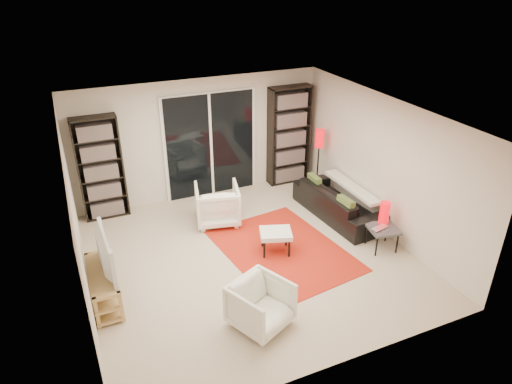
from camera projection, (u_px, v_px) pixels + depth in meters
floor at (249, 256)px, 7.52m from camera, size 5.00×5.00×0.00m
wall_back at (200, 139)px, 9.02m from camera, size 5.00×0.02×2.40m
wall_front at (338, 287)px, 4.93m from camera, size 5.00×0.02×2.40m
wall_left at (76, 225)px, 6.08m from camera, size 0.02×5.00×2.40m
wall_right at (382, 165)px, 7.86m from camera, size 0.02×5.00×2.40m
ceiling at (248, 116)px, 6.43m from camera, size 5.00×5.00×0.02m
sliding_door at (211, 145)px, 9.12m from camera, size 1.92×0.08×2.16m
bookshelf_left at (101, 169)px, 8.29m from camera, size 0.80×0.30×1.95m
bookshelf_right at (289, 136)px, 9.62m from camera, size 0.90×0.30×2.10m
tv_stand at (104, 285)px, 6.43m from camera, size 0.37×1.15×0.50m
tv at (99, 254)px, 6.20m from camera, size 0.17×1.02×0.58m
rug at (283, 250)px, 7.67m from camera, size 2.09×2.63×0.01m
sofa at (338, 202)px, 8.58m from camera, size 0.94×2.03×0.58m
armchair_back at (217, 204)px, 8.36m from camera, size 0.94×0.96×0.73m
armchair_front at (261, 305)px, 5.97m from camera, size 0.93×0.94×0.65m
ottoman at (276, 234)px, 7.48m from camera, size 0.62×0.56×0.40m
side_table at (383, 230)px, 7.57m from camera, size 0.54×0.54×0.40m
laptop at (382, 229)px, 7.49m from camera, size 0.34×0.26×0.02m
table_lamp at (384, 213)px, 7.62m from camera, size 0.17×0.17×0.38m
floor_lamp at (319, 145)px, 9.21m from camera, size 0.20×0.20×1.35m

